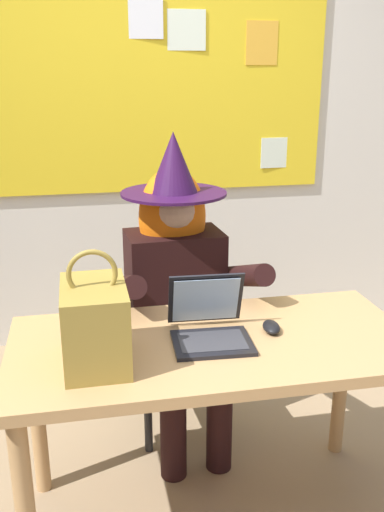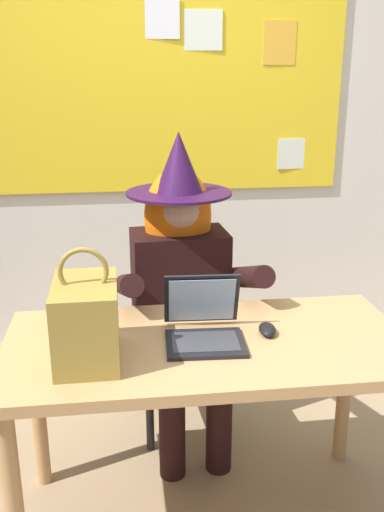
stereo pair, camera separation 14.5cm
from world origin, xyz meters
TOP-DOWN VIEW (x-y plane):
  - wall_back_bulletin at (0.00, 1.70)m, footprint 6.63×1.86m
  - desk_main at (0.14, 0.02)m, footprint 1.41×0.69m
  - chair_at_desk at (0.11, 0.72)m, footprint 0.44×0.44m
  - person_costumed at (0.12, 0.60)m, footprint 0.61×0.71m
  - laptop at (0.13, 0.04)m, footprint 0.28×0.30m
  - computer_mouse at (0.35, 0.05)m, footprint 0.07×0.11m
  - handbag at (-0.27, -0.05)m, footprint 0.20×0.30m

SIDE VIEW (x-z plane):
  - chair_at_desk at x=0.11m, z-range 0.05..0.94m
  - desk_main at x=0.14m, z-range 0.27..1.02m
  - computer_mouse at x=0.35m, z-range 0.75..0.78m
  - person_costumed at x=0.12m, z-range 0.08..1.47m
  - laptop at x=0.13m, z-range 0.69..0.90m
  - handbag at x=-0.27m, z-range 0.69..1.07m
  - wall_back_bulletin at x=0.00m, z-range 0.01..2.73m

